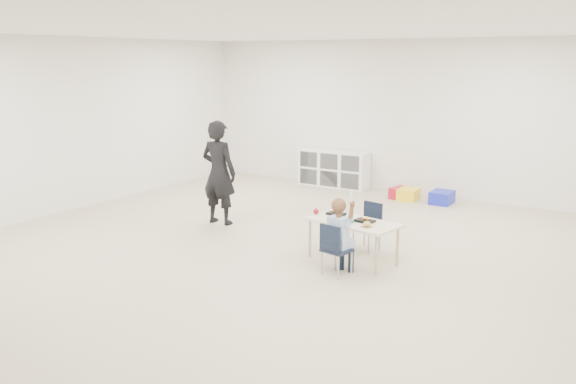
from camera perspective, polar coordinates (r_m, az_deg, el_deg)
The scene contains 16 objects.
room at distance 7.50m, azimuth -2.76°, elevation 4.32°, with size 9.00×9.02×2.80m.
table at distance 7.53m, azimuth 6.07°, elevation -4.58°, with size 1.21×0.77×0.52m.
chair_near at distance 7.05m, azimuth 4.60°, elevation -5.34°, with size 0.30×0.28×0.62m, color black, non-canonical shape.
chair_far at distance 7.99m, azimuth 7.38°, elevation -3.26°, with size 0.30×0.28×0.62m, color black, non-canonical shape.
child at distance 7.00m, azimuth 4.62°, elevation -3.95°, with size 0.41×0.41×0.98m, color #A6BFE1, non-canonical shape.
lunch_tray_near at distance 7.43m, azimuth 7.19°, elevation -2.69°, with size 0.22×0.16×0.03m, color black.
lunch_tray_far at distance 7.73m, azimuth 4.54°, elevation -2.04°, with size 0.22×0.16×0.03m, color black.
milk_carton at distance 7.34m, azimuth 5.77°, elevation -2.57°, with size 0.07×0.07×0.10m, color white.
bread_roll at distance 7.22m, azimuth 7.40°, elevation -3.00°, with size 0.09×0.09×0.07m, color #DAA859.
apple_near at distance 7.54m, azimuth 5.79°, elevation -2.28°, with size 0.07×0.07×0.07m, color maroon.
apple_far at distance 7.74m, azimuth 2.63°, elevation -1.83°, with size 0.07×0.07×0.07m, color maroon.
cubby_shelf at distance 11.91m, azimuth 4.28°, elevation 2.20°, with size 1.40×0.40×0.70m, color white.
adult at distance 9.16m, azimuth -6.49°, elevation 1.82°, with size 0.57×0.37×1.57m, color black.
bin_red at distance 11.06m, azimuth 10.59°, elevation -0.09°, with size 0.32×0.41×0.20m, color #B11123.
bin_yellow at distance 10.98m, azimuth 11.22°, elevation -0.21°, with size 0.32×0.41×0.20m, color yellow.
bin_blue at distance 10.82m, azimuth 14.21°, elevation -0.50°, with size 0.35×0.44×0.22m, color #1722B3.
Camera 1 is at (4.24, -6.10, 2.45)m, focal length 38.00 mm.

